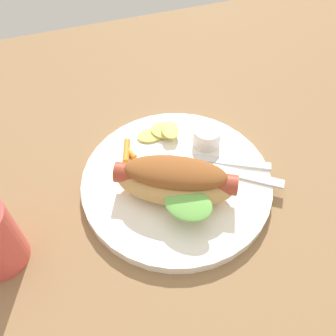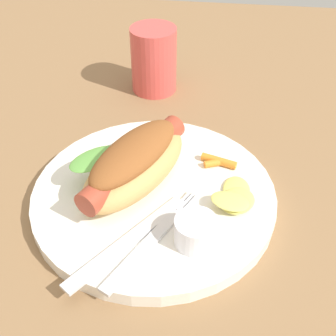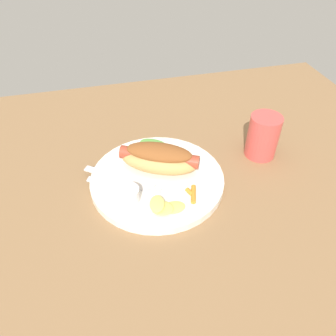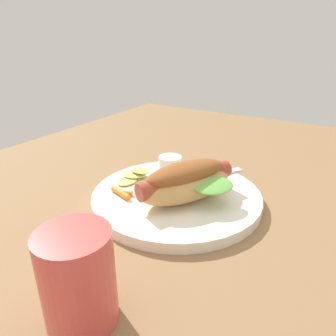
# 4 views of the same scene
# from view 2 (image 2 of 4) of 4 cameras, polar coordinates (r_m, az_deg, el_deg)

# --- Properties ---
(ground_plane) EXTENTS (1.20, 0.90, 0.02)m
(ground_plane) POSITION_cam_2_polar(r_m,az_deg,el_deg) (0.49, -0.57, -5.14)
(ground_plane) COLOR olive
(plate) EXTENTS (0.26, 0.26, 0.02)m
(plate) POSITION_cam_2_polar(r_m,az_deg,el_deg) (0.48, -1.83, -3.70)
(plate) COLOR white
(plate) RESTS_ON ground_plane
(hot_dog) EXTENTS (0.17, 0.14, 0.06)m
(hot_dog) POSITION_cam_2_polar(r_m,az_deg,el_deg) (0.47, -4.41, 0.67)
(hot_dog) COLOR tan
(hot_dog) RESTS_ON plate
(sauce_ramekin) EXTENTS (0.04, 0.04, 0.03)m
(sauce_ramekin) POSITION_cam_2_polar(r_m,az_deg,el_deg) (0.42, 3.59, -8.15)
(sauce_ramekin) COLOR white
(sauce_ramekin) RESTS_ON plate
(fork) EXTENTS (0.14, 0.08, 0.00)m
(fork) POSITION_cam_2_polar(r_m,az_deg,el_deg) (0.43, -2.17, -9.34)
(fork) COLOR silver
(fork) RESTS_ON plate
(knife) EXTENTS (0.13, 0.10, 0.00)m
(knife) POSITION_cam_2_polar(r_m,az_deg,el_deg) (0.43, -5.15, -9.36)
(knife) COLOR silver
(knife) RESTS_ON plate
(chips_pile) EXTENTS (0.07, 0.06, 0.02)m
(chips_pile) POSITION_cam_2_polar(r_m,az_deg,el_deg) (0.47, 8.62, -3.71)
(chips_pile) COLOR #D6CF65
(chips_pile) RESTS_ON plate
(carrot_garnish) EXTENTS (0.02, 0.04, 0.01)m
(carrot_garnish) POSITION_cam_2_polar(r_m,az_deg,el_deg) (0.51, 6.35, 0.83)
(carrot_garnish) COLOR orange
(carrot_garnish) RESTS_ON plate
(drinking_cup) EXTENTS (0.07, 0.07, 0.09)m
(drinking_cup) POSITION_cam_2_polar(r_m,az_deg,el_deg) (0.66, -1.84, 13.78)
(drinking_cup) COLOR #D84C47
(drinking_cup) RESTS_ON ground_plane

